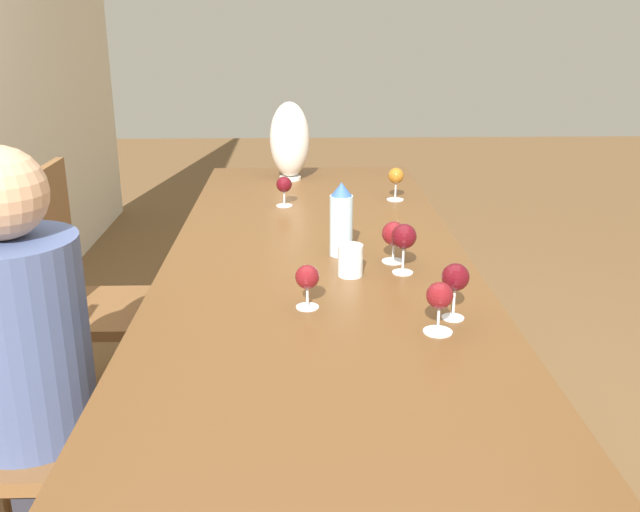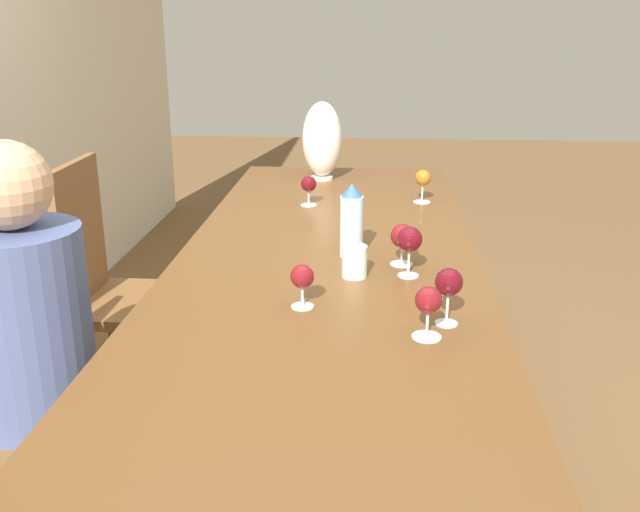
{
  "view_description": "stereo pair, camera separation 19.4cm",
  "coord_description": "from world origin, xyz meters",
  "views": [
    {
      "loc": [
        -2.04,
        0.05,
        1.49
      ],
      "look_at": [
        -0.2,
        0.0,
        0.87
      ],
      "focal_mm": 40.0,
      "sensor_mm": 36.0,
      "label": 1
    },
    {
      "loc": [
        -2.04,
        -0.14,
        1.49
      ],
      "look_at": [
        -0.2,
        0.0,
        0.87
      ],
      "focal_mm": 40.0,
      "sensor_mm": 36.0,
      "label": 2
    }
  ],
  "objects": [
    {
      "name": "person_near",
      "position": [
        -0.4,
        0.74,
        0.65
      ],
      "size": [
        0.33,
        0.33,
        1.21
      ],
      "color": "#2D2D38",
      "rests_on": "ground_plane"
    },
    {
      "name": "ground_plane",
      "position": [
        0.0,
        0.0,
        0.0
      ],
      "size": [
        14.0,
        14.0,
        0.0
      ],
      "primitive_type": "plane",
      "color": "brown"
    },
    {
      "name": "vase",
      "position": [
        1.19,
        0.1,
        0.95
      ],
      "size": [
        0.18,
        0.18,
        0.35
      ],
      "color": "silver",
      "rests_on": "dining_table"
    },
    {
      "name": "wine_glass_2",
      "position": [
        -0.49,
        -0.28,
        0.86
      ],
      "size": [
        0.07,
        0.07,
        0.13
      ],
      "color": "silver",
      "rests_on": "dining_table"
    },
    {
      "name": "wine_glass_1",
      "position": [
        0.03,
        -0.23,
        0.85
      ],
      "size": [
        0.07,
        0.07,
        0.13
      ],
      "color": "silver",
      "rests_on": "dining_table"
    },
    {
      "name": "chair_far",
      "position": [
        0.44,
        0.83,
        0.51
      ],
      "size": [
        0.44,
        0.44,
        0.98
      ],
      "color": "brown",
      "rests_on": "ground_plane"
    },
    {
      "name": "wine_glass_6",
      "position": [
        -0.07,
        -0.25,
        0.88
      ],
      "size": [
        0.07,
        0.07,
        0.15
      ],
      "color": "silver",
      "rests_on": "dining_table"
    },
    {
      "name": "water_bottle",
      "position": [
        0.1,
        -0.08,
        0.88
      ],
      "size": [
        0.07,
        0.07,
        0.24
      ],
      "color": "silver",
      "rests_on": "dining_table"
    },
    {
      "name": "dining_table",
      "position": [
        0.0,
        0.0,
        0.7
      ],
      "size": [
        2.91,
        0.95,
        0.77
      ],
      "color": "brown",
      "rests_on": "ground_plane"
    },
    {
      "name": "water_tumbler",
      "position": [
        -0.09,
        -0.09,
        0.81
      ],
      "size": [
        0.07,
        0.07,
        0.09
      ],
      "color": "silver",
      "rests_on": "dining_table"
    },
    {
      "name": "chair_near",
      "position": [
        -0.4,
        0.83,
        0.51
      ],
      "size": [
        0.44,
        0.44,
        0.98
      ],
      "color": "brown",
      "rests_on": "ground_plane"
    },
    {
      "name": "wine_glass_5",
      "position": [
        -0.41,
        -0.33,
        0.87
      ],
      "size": [
        0.07,
        0.07,
        0.15
      ],
      "color": "silver",
      "rests_on": "dining_table"
    },
    {
      "name": "wine_glass_3",
      "position": [
        0.71,
        0.12,
        0.85
      ],
      "size": [
        0.07,
        0.07,
        0.12
      ],
      "color": "silver",
      "rests_on": "dining_table"
    },
    {
      "name": "wine_glass_0",
      "position": [
        0.8,
        -0.34,
        0.86
      ],
      "size": [
        0.07,
        0.07,
        0.13
      ],
      "color": "silver",
      "rests_on": "dining_table"
    },
    {
      "name": "wine_glass_4",
      "position": [
        -0.33,
        0.04,
        0.85
      ],
      "size": [
        0.06,
        0.06,
        0.12
      ],
      "color": "silver",
      "rests_on": "dining_table"
    }
  ]
}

